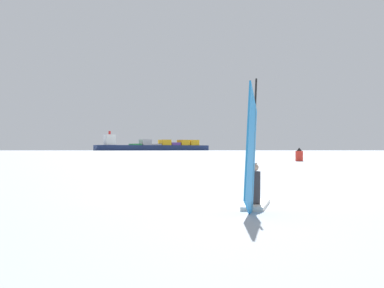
% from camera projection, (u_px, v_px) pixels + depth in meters
% --- Properties ---
extents(ground_plane, '(4000.00, 4000.00, 0.00)m').
position_uv_depth(ground_plane, '(218.00, 197.00, 18.28)').
color(ground_plane, '#9EA8B2').
extents(windsurfer, '(1.04, 4.33, 4.17)m').
position_uv_depth(windsurfer, '(253.00, 175.00, 14.49)').
color(windsurfer, white).
rests_on(windsurfer, ground_plane).
extents(cargo_ship, '(201.88, 129.09, 34.40)m').
position_uv_depth(cargo_ship, '(154.00, 146.00, 919.57)').
color(cargo_ship, navy).
rests_on(cargo_ship, ground_plane).
extents(distant_headland, '(844.02, 638.54, 21.84)m').
position_uv_depth(distant_headland, '(196.00, 146.00, 1409.38)').
color(distant_headland, '#756B56').
rests_on(distant_headland, ground_plane).
extents(channel_buoy, '(1.12, 1.12, 2.04)m').
position_uv_depth(channel_buoy, '(299.00, 155.00, 74.04)').
color(channel_buoy, red).
rests_on(channel_buoy, ground_plane).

